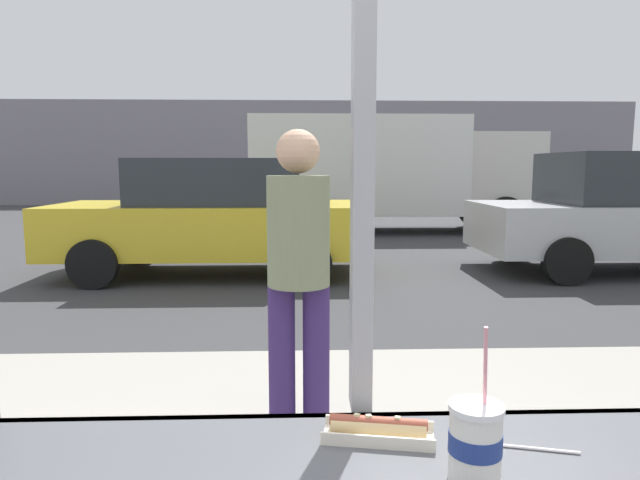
% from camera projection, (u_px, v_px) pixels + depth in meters
% --- Properties ---
extents(ground_plane, '(60.00, 60.00, 0.00)m').
position_uv_depth(ground_plane, '(309.00, 259.00, 9.34)').
color(ground_plane, '#38383A').
extents(sidewalk_strip, '(16.00, 2.80, 0.11)m').
position_uv_depth(sidewalk_strip, '(328.00, 444.00, 3.00)').
color(sidewalk_strip, '#9E998E').
rests_on(sidewalk_strip, ground).
extents(window_wall, '(2.67, 0.20, 2.90)m').
position_uv_depth(window_wall, '(364.00, 60.00, 1.26)').
color(window_wall, '#423D38').
rests_on(window_wall, ground).
extents(building_facade_far, '(28.00, 1.20, 4.31)m').
position_uv_depth(building_facade_far, '(304.00, 153.00, 23.59)').
color(building_facade_far, gray).
rests_on(building_facade_far, ground).
extents(soda_cup_left, '(0.10, 0.10, 0.31)m').
position_uv_depth(soda_cup_left, '(475.00, 441.00, 1.03)').
color(soda_cup_left, silver).
rests_on(soda_cup_left, window_counter).
extents(hotdog_tray_far, '(0.25, 0.13, 0.05)m').
position_uv_depth(hotdog_tray_far, '(378.00, 429.00, 1.20)').
color(hotdog_tray_far, beige).
rests_on(hotdog_tray_far, window_counter).
extents(loose_straw, '(0.19, 0.05, 0.01)m').
position_uv_depth(loose_straw, '(532.00, 448.00, 1.16)').
color(loose_straw, white).
rests_on(loose_straw, window_counter).
extents(parked_car_yellow, '(4.43, 2.05, 1.67)m').
position_uv_depth(parked_car_yellow, '(214.00, 216.00, 7.96)').
color(parked_car_yellow, gold).
rests_on(parked_car_yellow, ground).
extents(parked_car_silver, '(4.43, 2.05, 1.76)m').
position_uv_depth(parked_car_silver, '(630.00, 212.00, 8.17)').
color(parked_car_silver, '#BCBCC1').
rests_on(parked_car_silver, ground).
extents(box_truck, '(6.72, 2.44, 2.72)m').
position_uv_depth(box_truck, '(388.00, 169.00, 13.28)').
color(box_truck, silver).
rests_on(box_truck, ground).
extents(pedestrian, '(0.32, 0.32, 1.63)m').
position_uv_depth(pedestrian, '(299.00, 267.00, 2.82)').
color(pedestrian, '#35225A').
rests_on(pedestrian, sidewalk_strip).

